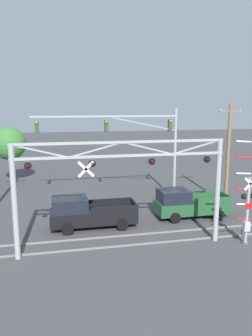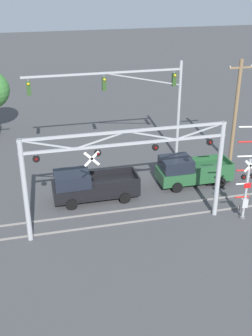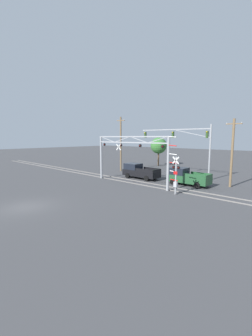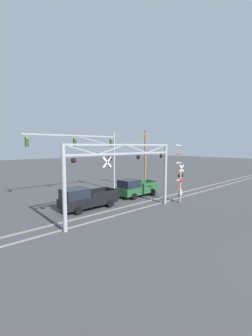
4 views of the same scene
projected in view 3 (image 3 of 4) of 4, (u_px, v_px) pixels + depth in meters
ground_plane at (26, 207)px, 19.09m from camera, size 200.00×200.00×0.00m
rail_track_near at (132, 183)px, 28.90m from camera, size 80.00×0.08×0.10m
rail_track_far at (139, 181)px, 29.94m from camera, size 80.00×0.08×0.10m
crossing_gantry at (130, 153)px, 28.17m from camera, size 11.46×0.30×6.04m
crossing_signal_mast at (175, 175)px, 23.09m from camera, size 1.42×0.35×6.01m
traffic_signal_span at (190, 141)px, 32.24m from camera, size 11.77×0.39×7.64m
pickup_truck_lead at (139, 171)px, 32.27m from camera, size 5.56×2.23×2.09m
pickup_truck_following at (186, 177)px, 27.84m from camera, size 5.16×2.23×2.09m
utility_pole_left at (121, 143)px, 38.84m from camera, size 1.80×0.28×9.32m
utility_pole_right at (232, 152)px, 26.26m from camera, size 1.80×0.28×8.03m
background_tree_beyond_span at (159, 146)px, 46.24m from camera, size 3.33×3.33×5.84m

